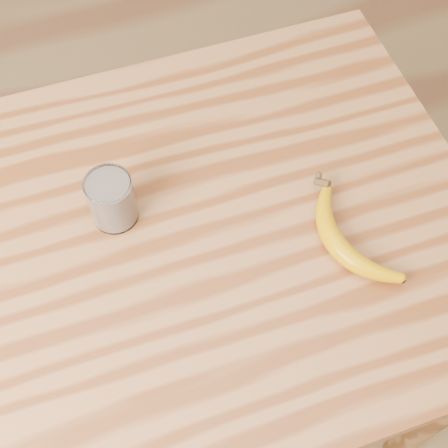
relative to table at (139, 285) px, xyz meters
name	(u,v)px	position (x,y,z in m)	size (l,w,h in m)	color
room	(71,42)	(0.00, 0.00, 0.58)	(4.04, 4.04, 2.70)	olive
table	(139,285)	(0.00, 0.00, 0.00)	(1.20, 0.80, 0.90)	#9F6738
smoothie_glass	(112,200)	(0.00, 0.07, 0.18)	(0.08, 0.08, 0.10)	white
banana	(337,247)	(0.32, -0.11, 0.15)	(0.11, 0.29, 0.04)	#D19100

